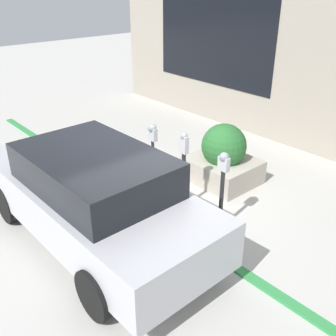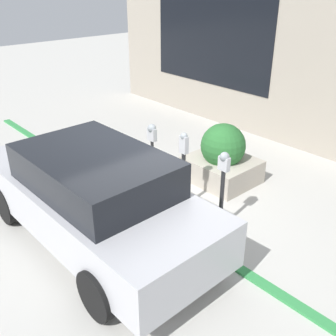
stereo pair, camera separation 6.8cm
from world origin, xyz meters
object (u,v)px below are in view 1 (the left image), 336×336
parking_meter_second (184,161)px  parking_meter_middle (153,142)px  planter_box (223,158)px  parking_meter_nearest (223,177)px  parked_car_front (92,195)px

parking_meter_second → parking_meter_middle: 0.92m
parking_meter_second → planter_box: parking_meter_second is taller
parking_meter_nearest → parking_meter_second: (0.89, 0.00, -0.04)m
parked_car_front → parking_meter_middle: bearing=-69.2°
parking_meter_nearest → parking_meter_second: size_ratio=0.96×
parking_meter_second → parked_car_front: size_ratio=0.32×
parked_car_front → parking_meter_nearest: bearing=-124.0°
parking_meter_middle → parked_car_front: bearing=111.6°
parking_meter_middle → parked_car_front: (-0.69, 1.75, -0.18)m
parked_car_front → parking_meter_second: bearing=-98.2°
parking_meter_nearest → planter_box: 1.80m
parking_meter_nearest → parked_car_front: bearing=56.8°
parking_meter_second → parking_meter_middle: size_ratio=1.08×
parking_meter_nearest → parked_car_front: parked_car_front is taller
parking_meter_second → parking_meter_middle: parking_meter_second is taller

